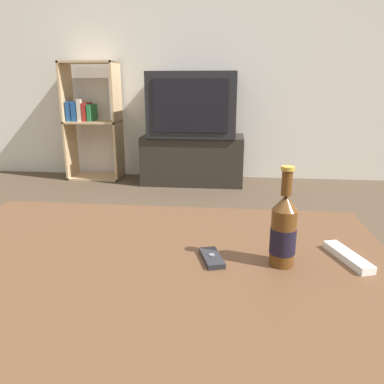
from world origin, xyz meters
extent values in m
cube|color=silver|center=(0.00, 3.02, 1.30)|extent=(8.00, 0.05, 2.60)
cube|color=brown|center=(0.00, 0.00, 0.48)|extent=(1.32, 0.90, 0.04)
cylinder|color=#492F1E|center=(-0.60, 0.39, 0.23)|extent=(0.07, 0.07, 0.46)
cylinder|color=#492F1E|center=(0.60, 0.39, 0.23)|extent=(0.07, 0.07, 0.46)
cube|color=#28231E|center=(-0.16, 2.73, 0.23)|extent=(0.97, 0.45, 0.47)
cube|color=black|center=(-0.16, 2.73, 0.76)|extent=(0.82, 0.49, 0.59)
cube|color=black|center=(-0.16, 2.48, 0.76)|extent=(0.67, 0.01, 0.46)
cube|color=tan|center=(-1.44, 2.81, 0.58)|extent=(0.02, 0.30, 1.16)
cube|color=tan|center=(-0.93, 2.81, 0.58)|extent=(0.02, 0.30, 1.16)
cube|color=tan|center=(-1.18, 2.81, 0.01)|extent=(0.53, 0.30, 0.02)
cube|color=tan|center=(-1.18, 2.81, 0.58)|extent=(0.53, 0.30, 0.02)
cube|color=tan|center=(-1.18, 2.81, 1.15)|extent=(0.53, 0.30, 0.02)
cube|color=navy|center=(-1.39, 2.81, 0.69)|extent=(0.05, 0.21, 0.19)
cube|color=navy|center=(-1.34, 2.81, 0.69)|extent=(0.05, 0.21, 0.19)
cube|color=beige|center=(-1.28, 2.81, 0.70)|extent=(0.04, 0.21, 0.22)
cube|color=maroon|center=(-1.23, 2.81, 0.68)|extent=(0.04, 0.21, 0.18)
cube|color=#236B38|center=(-1.18, 2.81, 0.67)|extent=(0.04, 0.21, 0.16)
cylinder|color=#563314|center=(0.35, 0.01, 0.57)|extent=(0.06, 0.06, 0.15)
cylinder|color=black|center=(0.35, 0.01, 0.56)|extent=(0.07, 0.07, 0.07)
cone|color=#563314|center=(0.35, 0.01, 0.66)|extent=(0.06, 0.06, 0.04)
cylinder|color=#563314|center=(0.35, 0.01, 0.71)|extent=(0.03, 0.03, 0.06)
cylinder|color=#B79333|center=(0.35, 0.01, 0.75)|extent=(0.03, 0.03, 0.01)
cube|color=#232328|center=(0.17, 0.01, 0.50)|extent=(0.08, 0.12, 0.01)
cylinder|color=slate|center=(0.17, 0.01, 0.51)|extent=(0.02, 0.02, 0.00)
cube|color=white|center=(0.53, 0.05, 0.51)|extent=(0.09, 0.18, 0.02)
camera|label=1|loc=(0.22, -0.88, 0.94)|focal=35.00mm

